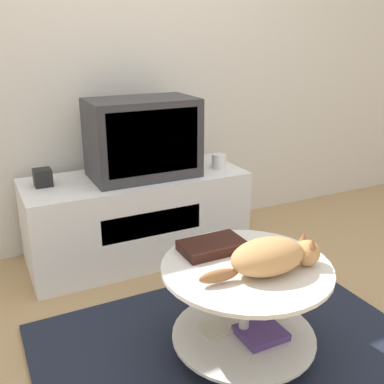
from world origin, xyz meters
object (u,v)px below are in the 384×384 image
(tv, at_px, (142,138))
(speaker, at_px, (43,178))
(cat, at_px, (271,256))
(dvd_box, at_px, (212,246))

(tv, relative_size, speaker, 6.45)
(speaker, relative_size, cat, 0.18)
(dvd_box, height_order, cat, cat)
(tv, height_order, speaker, tv)
(speaker, distance_m, dvd_box, 1.15)
(speaker, bearing_deg, dvd_box, -61.71)
(dvd_box, bearing_deg, speaker, 118.29)
(speaker, height_order, cat, speaker)
(speaker, height_order, dvd_box, speaker)
(tv, distance_m, speaker, 0.62)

